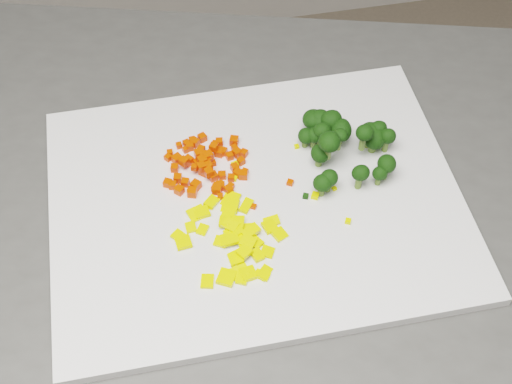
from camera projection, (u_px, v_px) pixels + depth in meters
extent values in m
cube|color=#454542|center=(231.00, 364.00, 1.16)|extent=(1.05, 0.87, 0.90)
cube|color=white|center=(256.00, 201.00, 0.79)|extent=(0.45, 0.35, 0.01)
cube|color=#EE2C02|center=(237.00, 153.00, 0.82)|extent=(0.01, 0.01, 0.01)
cube|color=#EE2C02|center=(229.00, 190.00, 0.79)|extent=(0.01, 0.01, 0.01)
cube|color=#EE2C02|center=(214.00, 147.00, 0.81)|extent=(0.01, 0.01, 0.01)
cube|color=#EE2C02|center=(223.00, 151.00, 0.82)|extent=(0.01, 0.01, 0.01)
cube|color=#EE2C02|center=(220.00, 197.00, 0.78)|extent=(0.01, 0.01, 0.01)
cube|color=#EE2C02|center=(201.00, 168.00, 0.80)|extent=(0.01, 0.01, 0.01)
cube|color=#EE2C02|center=(237.00, 152.00, 0.82)|extent=(0.01, 0.01, 0.01)
cube|color=#EE2C02|center=(219.00, 153.00, 0.82)|extent=(0.01, 0.01, 0.01)
cube|color=#EE2C02|center=(184.00, 162.00, 0.80)|extent=(0.01, 0.01, 0.01)
cube|color=#EE2C02|center=(179.00, 190.00, 0.78)|extent=(0.01, 0.01, 0.01)
cube|color=#EE2C02|center=(170.00, 153.00, 0.82)|extent=(0.01, 0.01, 0.01)
cube|color=#EE2C02|center=(202.00, 167.00, 0.79)|extent=(0.01, 0.01, 0.01)
cube|color=#EE2C02|center=(208.00, 156.00, 0.80)|extent=(0.01, 0.01, 0.01)
cube|color=#EE2C02|center=(179.00, 145.00, 0.83)|extent=(0.01, 0.01, 0.01)
cube|color=#EE2C02|center=(202.00, 161.00, 0.80)|extent=(0.01, 0.01, 0.01)
cube|color=#EE2C02|center=(168.00, 158.00, 0.81)|extent=(0.01, 0.01, 0.01)
cube|color=#EE2C02|center=(196.00, 185.00, 0.79)|extent=(0.01, 0.01, 0.01)
cube|color=#EE2C02|center=(173.00, 185.00, 0.79)|extent=(0.01, 0.01, 0.01)
cube|color=#EE2C02|center=(205.00, 163.00, 0.80)|extent=(0.01, 0.01, 0.01)
cube|color=#EE2C02|center=(208.00, 166.00, 0.80)|extent=(0.01, 0.01, 0.01)
cube|color=#EE2C02|center=(213.00, 163.00, 0.81)|extent=(0.01, 0.01, 0.01)
cube|color=#EE2C02|center=(222.00, 176.00, 0.80)|extent=(0.01, 0.01, 0.01)
cube|color=#EE2C02|center=(231.00, 178.00, 0.80)|extent=(0.01, 0.01, 0.01)
cube|color=#EE2C02|center=(209.00, 172.00, 0.79)|extent=(0.01, 0.01, 0.01)
cube|color=#EE2C02|center=(201.00, 149.00, 0.81)|extent=(0.01, 0.01, 0.01)
cube|color=#EE2C02|center=(230.00, 187.00, 0.79)|extent=(0.01, 0.01, 0.01)
cube|color=#EE2C02|center=(190.00, 147.00, 0.82)|extent=(0.01, 0.01, 0.01)
cube|color=#EE2C02|center=(222.00, 175.00, 0.80)|extent=(0.01, 0.01, 0.01)
cube|color=#EE2C02|center=(204.00, 155.00, 0.80)|extent=(0.01, 0.01, 0.01)
cube|color=#EE2C02|center=(203.00, 155.00, 0.81)|extent=(0.01, 0.01, 0.01)
cube|color=#EE2C02|center=(193.00, 142.00, 0.83)|extent=(0.01, 0.01, 0.01)
cube|color=#EE2C02|center=(237.00, 153.00, 0.82)|extent=(0.01, 0.01, 0.01)
cube|color=#EE2C02|center=(235.00, 148.00, 0.82)|extent=(0.01, 0.01, 0.01)
cube|color=#EE2C02|center=(202.00, 138.00, 0.83)|extent=(0.01, 0.01, 0.01)
cube|color=#EE2C02|center=(219.00, 142.00, 0.83)|extent=(0.01, 0.01, 0.01)
cube|color=#EE2C02|center=(234.00, 141.00, 0.83)|extent=(0.01, 0.01, 0.01)
cube|color=#EE2C02|center=(221.00, 175.00, 0.80)|extent=(0.01, 0.01, 0.01)
cube|color=#EE2C02|center=(178.00, 178.00, 0.79)|extent=(0.01, 0.01, 0.01)
cube|color=#EE2C02|center=(202.00, 161.00, 0.80)|extent=(0.01, 0.01, 0.01)
cube|color=#EE2C02|center=(238.00, 173.00, 0.80)|extent=(0.01, 0.01, 0.01)
cube|color=#EE2C02|center=(192.00, 192.00, 0.78)|extent=(0.01, 0.01, 0.01)
cube|color=#EE2C02|center=(235.00, 168.00, 0.80)|extent=(0.01, 0.01, 0.01)
cube|color=#EE2C02|center=(220.00, 185.00, 0.79)|extent=(0.01, 0.01, 0.01)
cube|color=#EE2C02|center=(219.00, 150.00, 0.82)|extent=(0.01, 0.01, 0.01)
cube|color=#EE2C02|center=(216.00, 144.00, 0.83)|extent=(0.01, 0.01, 0.01)
cube|color=#EE2C02|center=(221.00, 186.00, 0.79)|extent=(0.01, 0.01, 0.01)
cube|color=#EE2C02|center=(186.00, 143.00, 0.83)|extent=(0.01, 0.01, 0.01)
cube|color=#EE2C02|center=(213.00, 176.00, 0.80)|extent=(0.01, 0.01, 0.01)
cube|color=#EE2C02|center=(210.00, 161.00, 0.81)|extent=(0.01, 0.01, 0.01)
cube|color=#EE2C02|center=(221.00, 153.00, 0.82)|extent=(0.01, 0.01, 0.01)
cube|color=#EE2C02|center=(243.00, 175.00, 0.80)|extent=(0.01, 0.01, 0.01)
cube|color=#EE2C02|center=(205.00, 162.00, 0.81)|extent=(0.01, 0.01, 0.01)
cube|color=#EE2C02|center=(192.00, 140.00, 0.83)|extent=(0.01, 0.01, 0.01)
cube|color=#EE2C02|center=(197.00, 162.00, 0.81)|extent=(0.01, 0.01, 0.01)
cube|color=#EE2C02|center=(207.00, 168.00, 0.80)|extent=(0.01, 0.01, 0.01)
cube|color=#EE2C02|center=(219.00, 152.00, 0.82)|extent=(0.01, 0.01, 0.01)
cube|color=#EE2C02|center=(207.00, 160.00, 0.80)|extent=(0.01, 0.01, 0.01)
cube|color=#EE2C02|center=(229.00, 156.00, 0.82)|extent=(0.01, 0.01, 0.01)
cube|color=#EE2C02|center=(194.00, 167.00, 0.80)|extent=(0.01, 0.01, 0.01)
cube|color=#EE2C02|center=(216.00, 188.00, 0.79)|extent=(0.01, 0.01, 0.01)
cube|color=#EE2C02|center=(199.00, 154.00, 0.81)|extent=(0.01, 0.01, 0.01)
cube|color=#EE2C02|center=(205.00, 166.00, 0.81)|extent=(0.01, 0.01, 0.01)
cube|color=#EE2C02|center=(207.00, 164.00, 0.81)|extent=(0.01, 0.01, 0.01)
cube|color=#EE2C02|center=(176.00, 159.00, 0.81)|extent=(0.01, 0.01, 0.01)
cube|color=#EE2C02|center=(244.00, 153.00, 0.82)|extent=(0.01, 0.01, 0.01)
cube|color=#EE2C02|center=(177.00, 159.00, 0.81)|extent=(0.01, 0.01, 0.01)
cube|color=#EE2C02|center=(175.00, 168.00, 0.80)|extent=(0.01, 0.01, 0.01)
cube|color=#EE2C02|center=(191.00, 190.00, 0.79)|extent=(0.01, 0.01, 0.01)
cube|color=#EE2C02|center=(168.00, 183.00, 0.79)|extent=(0.01, 0.01, 0.01)
cube|color=#EE2C02|center=(195.00, 142.00, 0.83)|extent=(0.01, 0.01, 0.01)
cube|color=#EE2C02|center=(186.00, 150.00, 0.82)|extent=(0.01, 0.01, 0.01)
cube|color=#EE2C02|center=(241.00, 161.00, 0.81)|extent=(0.01, 0.01, 0.01)
cube|color=#EE2C02|center=(188.00, 161.00, 0.81)|extent=(0.01, 0.01, 0.01)
cube|color=#EE2C02|center=(217.00, 186.00, 0.79)|extent=(0.01, 0.01, 0.01)
cube|color=#EE2C02|center=(204.00, 165.00, 0.81)|extent=(0.01, 0.01, 0.01)
cube|color=#EE2C02|center=(217.00, 189.00, 0.78)|extent=(0.01, 0.01, 0.01)
cube|color=#EE2C02|center=(204.00, 171.00, 0.80)|extent=(0.01, 0.01, 0.01)
cube|color=#EE2C02|center=(185.00, 183.00, 0.79)|extent=(0.01, 0.01, 0.01)
cube|color=#EE2C02|center=(245.00, 172.00, 0.80)|extent=(0.01, 0.01, 0.01)
cube|color=#FDEC0D|center=(230.00, 235.00, 0.75)|extent=(0.01, 0.01, 0.01)
cube|color=#FDEC0D|center=(230.00, 239.00, 0.74)|extent=(0.02, 0.02, 0.01)
cube|color=#FDEC0D|center=(244.00, 252.00, 0.73)|extent=(0.02, 0.02, 0.01)
cube|color=#FDEC0D|center=(230.00, 206.00, 0.77)|extent=(0.02, 0.02, 0.01)
cube|color=#FDEC0D|center=(256.00, 242.00, 0.74)|extent=(0.02, 0.02, 0.00)
cube|color=#FDEC0D|center=(262.00, 275.00, 0.72)|extent=(0.02, 0.02, 0.00)
cube|color=#FDEC0D|center=(264.00, 273.00, 0.72)|extent=(0.02, 0.02, 0.01)
cube|color=#FDEC0D|center=(236.00, 260.00, 0.73)|extent=(0.02, 0.01, 0.01)
cube|color=#FDEC0D|center=(203.00, 230.00, 0.75)|extent=(0.02, 0.02, 0.00)
cube|color=#FDEC0D|center=(183.00, 242.00, 0.74)|extent=(0.02, 0.02, 0.01)
cube|color=#FDEC0D|center=(248.00, 242.00, 0.74)|extent=(0.02, 0.02, 0.01)
cube|color=#FDEC0D|center=(246.00, 206.00, 0.77)|extent=(0.02, 0.02, 0.01)
cube|color=#FDEC0D|center=(267.00, 252.00, 0.74)|extent=(0.02, 0.02, 0.01)
cube|color=#FDEC0D|center=(231.00, 199.00, 0.78)|extent=(0.03, 0.03, 0.01)
cube|color=#FDEC0D|center=(270.00, 227.00, 0.76)|extent=(0.02, 0.02, 0.01)
cube|color=#FDEC0D|center=(227.00, 277.00, 0.72)|extent=(0.02, 0.02, 0.01)
cube|color=#FDEC0D|center=(237.00, 255.00, 0.73)|extent=(0.02, 0.02, 0.00)
cube|color=#FDEC0D|center=(232.00, 234.00, 0.75)|extent=(0.02, 0.02, 0.01)
cube|color=#FDEC0D|center=(202.00, 213.00, 0.77)|extent=(0.02, 0.02, 0.01)
cube|color=#FDEC0D|center=(197.00, 214.00, 0.77)|extent=(0.02, 0.02, 0.01)
cube|color=#FDEC0D|center=(251.00, 231.00, 0.75)|extent=(0.02, 0.02, 0.01)
cube|color=#FDEC0D|center=(248.00, 274.00, 0.72)|extent=(0.02, 0.02, 0.01)
cube|color=#FDEC0D|center=(237.00, 230.00, 0.75)|extent=(0.02, 0.02, 0.01)
cube|color=#FDEC0D|center=(207.00, 281.00, 0.72)|extent=(0.02, 0.02, 0.00)
cube|color=#FDEC0D|center=(179.00, 236.00, 0.75)|extent=(0.02, 0.02, 0.01)
cube|color=#FDEC0D|center=(272.00, 221.00, 0.76)|extent=(0.02, 0.01, 0.01)
cube|color=#FDEC0D|center=(228.00, 216.00, 0.77)|extent=(0.02, 0.02, 0.01)
cube|color=#FDEC0D|center=(225.00, 222.00, 0.76)|extent=(0.02, 0.02, 0.01)
cube|color=#FDEC0D|center=(237.00, 222.00, 0.76)|extent=(0.02, 0.02, 0.00)
cube|color=#FDEC0D|center=(280.00, 234.00, 0.75)|extent=(0.02, 0.02, 0.01)
cube|color=#FDEC0D|center=(191.00, 227.00, 0.76)|extent=(0.01, 0.01, 0.01)
cube|color=#FDEC0D|center=(220.00, 242.00, 0.74)|extent=(0.02, 0.02, 0.01)
cube|color=#FDEC0D|center=(212.00, 202.00, 0.78)|extent=(0.02, 0.02, 0.01)
cube|color=#FDEC0D|center=(245.00, 240.00, 0.74)|extent=(0.02, 0.02, 0.01)
cube|color=#FDEC0D|center=(242.00, 278.00, 0.72)|extent=(0.02, 0.02, 0.01)
cube|color=#FDEC0D|center=(240.00, 273.00, 0.72)|extent=(0.02, 0.02, 0.01)
cube|color=#FDEC0D|center=(248.00, 229.00, 0.75)|extent=(0.02, 0.02, 0.01)
cube|color=#FDEC0D|center=(257.00, 255.00, 0.73)|extent=(0.02, 0.02, 0.01)
cube|color=#FDEC0D|center=(231.00, 225.00, 0.75)|extent=(0.02, 0.02, 0.01)
cube|color=#FDEC0D|center=(222.00, 188.00, 0.79)|extent=(0.01, 0.01, 0.00)
cube|color=#FDEC0D|center=(235.00, 165.00, 0.81)|extent=(0.01, 0.01, 0.00)
cube|color=#FDEC0D|center=(297.00, 146.00, 0.83)|extent=(0.01, 0.01, 0.00)
cube|color=#FDEC0D|center=(348.00, 221.00, 0.76)|extent=(0.01, 0.01, 0.00)
cube|color=black|center=(306.00, 196.00, 0.78)|extent=(0.01, 0.01, 0.00)
cube|color=#EE2C02|center=(290.00, 183.00, 0.79)|extent=(0.01, 0.01, 0.00)
cube|color=#FDEC0D|center=(315.00, 196.00, 0.78)|extent=(0.01, 0.01, 0.01)
cube|color=#FDEC0D|center=(234.00, 178.00, 0.80)|extent=(0.01, 0.01, 0.00)
cube|color=#EE2C02|center=(254.00, 207.00, 0.77)|extent=(0.01, 0.01, 0.00)
cube|color=#FDEC0D|center=(334.00, 188.00, 0.79)|extent=(0.01, 0.01, 0.00)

